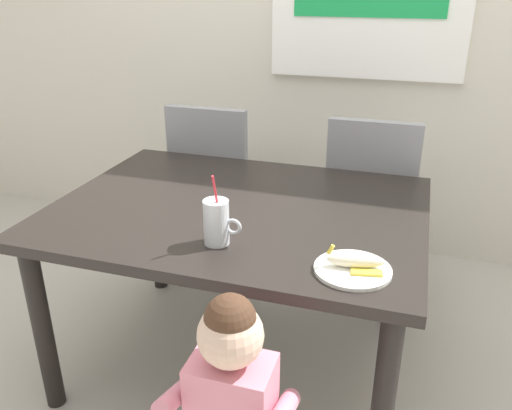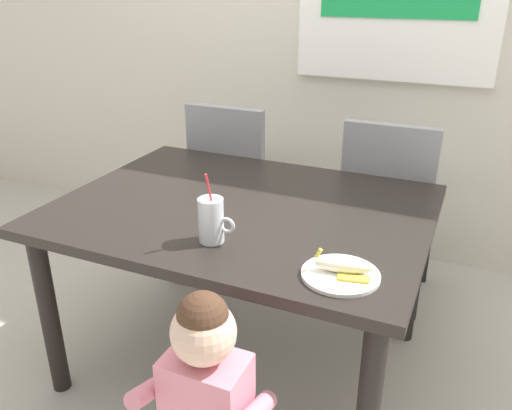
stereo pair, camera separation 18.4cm
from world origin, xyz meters
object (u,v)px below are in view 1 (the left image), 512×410
(dining_table, at_px, (239,227))
(toddler_standing, at_px, (232,397))
(dining_chair_left, at_px, (216,180))
(snack_plate, at_px, (353,270))
(dining_chair_right, at_px, (371,198))
(peeled_banana, at_px, (357,261))
(milk_cup, at_px, (217,225))

(dining_table, xyz_separation_m, toddler_standing, (0.23, -0.73, -0.13))
(dining_chair_left, height_order, snack_plate, dining_chair_left)
(dining_table, distance_m, dining_chair_right, 0.85)
(dining_chair_left, relative_size, dining_chair_right, 1.00)
(dining_chair_right, height_order, peeled_banana, dining_chair_right)
(peeled_banana, bearing_deg, dining_chair_left, 129.25)
(snack_plate, bearing_deg, milk_cup, 173.89)
(dining_table, distance_m, snack_plate, 0.61)
(dining_chair_right, relative_size, snack_plate, 4.17)
(dining_chair_right, bearing_deg, snack_plate, 92.34)
(dining_chair_left, distance_m, peeled_banana, 1.40)
(dining_chair_right, bearing_deg, milk_cup, 68.45)
(toddler_standing, distance_m, peeled_banana, 0.52)
(dining_table, distance_m, dining_chair_left, 0.82)
(dining_chair_right, height_order, toddler_standing, dining_chair_right)
(milk_cup, height_order, peeled_banana, milk_cup)
(dining_chair_right, distance_m, toddler_standing, 1.46)
(dining_chair_left, bearing_deg, dining_chair_right, 179.72)
(dining_table, height_order, milk_cup, milk_cup)
(milk_cup, xyz_separation_m, snack_plate, (0.45, -0.05, -0.06))
(milk_cup, bearing_deg, toddler_standing, -64.68)
(dining_chair_left, bearing_deg, milk_cup, 112.03)
(dining_table, bearing_deg, snack_plate, -36.51)
(dining_chair_left, distance_m, snack_plate, 1.39)
(toddler_standing, xyz_separation_m, snack_plate, (0.25, 0.37, 0.22))
(dining_chair_left, distance_m, toddler_standing, 1.57)
(toddler_standing, bearing_deg, dining_chair_right, 81.86)
(toddler_standing, bearing_deg, snack_plate, 55.99)
(milk_cup, xyz_separation_m, peeled_banana, (0.46, -0.04, -0.04))
(dining_chair_left, relative_size, toddler_standing, 1.15)
(dining_table, bearing_deg, dining_chair_right, 58.48)
(dining_table, relative_size, dining_chair_right, 1.45)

